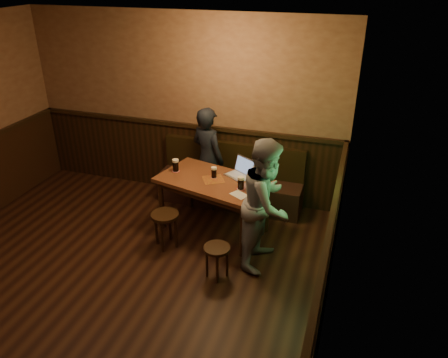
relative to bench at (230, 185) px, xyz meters
name	(u,v)px	position (x,y,z in m)	size (l,w,h in m)	color
room	(78,205)	(-0.83, -2.53, 0.89)	(5.04, 6.04, 2.84)	black
bench	(230,185)	(0.00, 0.00, 0.00)	(2.20, 0.50, 0.95)	black
pub_table	(213,186)	(0.00, -0.78, 0.37)	(1.62, 1.16, 0.79)	brown
stool_left	(165,220)	(-0.47, -1.35, 0.08)	(0.38, 0.38, 0.49)	black
stool_right	(217,253)	(0.37, -1.74, 0.03)	(0.40, 0.40, 0.42)	black
pint_left	(176,165)	(-0.58, -0.69, 0.56)	(0.12, 0.12, 0.18)	maroon
pint_mid	(214,172)	(-0.01, -0.72, 0.55)	(0.10, 0.10, 0.15)	maroon
pint_right	(241,183)	(0.42, -0.93, 0.56)	(0.11, 0.11, 0.17)	maroon
laptop	(241,171)	(0.32, -0.55, 0.53)	(0.43, 0.41, 0.24)	silver
menu	(239,195)	(0.45, -1.08, 0.47)	(0.22, 0.15, 0.00)	silver
person_suit	(208,159)	(-0.30, -0.15, 0.47)	(0.57, 0.37, 1.57)	black
person_grey	(267,204)	(0.84, -1.25, 0.51)	(0.79, 0.62, 1.63)	gray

